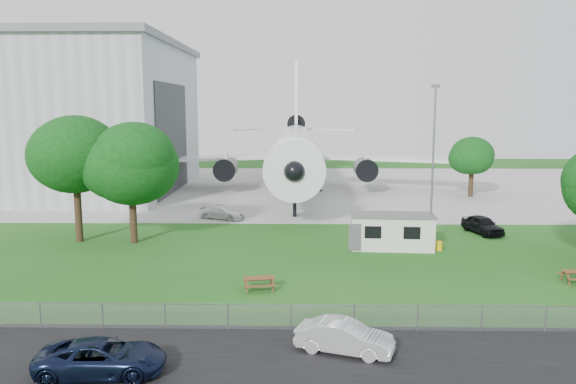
{
  "coord_description": "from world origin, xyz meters",
  "views": [
    {
      "loc": [
        -1.67,
        -34.9,
        10.56
      ],
      "look_at": [
        -2.46,
        8.0,
        4.0
      ],
      "focal_mm": 35.0,
      "sensor_mm": 36.0,
      "label": 1
    }
  ],
  "objects_px": {
    "hangar": "(12,116)",
    "site_cabin": "(392,231)",
    "car_centre_sedan": "(345,337)",
    "picnic_west": "(259,290)",
    "airliner": "(296,149)"
  },
  "relations": [
    {
      "from": "site_cabin",
      "to": "picnic_west",
      "type": "height_order",
      "value": "site_cabin"
    },
    {
      "from": "site_cabin",
      "to": "car_centre_sedan",
      "type": "height_order",
      "value": "site_cabin"
    },
    {
      "from": "hangar",
      "to": "car_centre_sedan",
      "type": "relative_size",
      "value": 10.19
    },
    {
      "from": "airliner",
      "to": "site_cabin",
      "type": "height_order",
      "value": "airliner"
    },
    {
      "from": "site_cabin",
      "to": "picnic_west",
      "type": "bearing_deg",
      "value": -133.44
    },
    {
      "from": "site_cabin",
      "to": "picnic_west",
      "type": "xyz_separation_m",
      "value": [
        -9.3,
        -9.82,
        -1.31
      ]
    },
    {
      "from": "site_cabin",
      "to": "hangar",
      "type": "bearing_deg",
      "value": 145.53
    },
    {
      "from": "airliner",
      "to": "car_centre_sedan",
      "type": "relative_size",
      "value": 11.31
    },
    {
      "from": "hangar",
      "to": "site_cabin",
      "type": "bearing_deg",
      "value": -34.47
    },
    {
      "from": "hangar",
      "to": "picnic_west",
      "type": "relative_size",
      "value": 23.89
    },
    {
      "from": "picnic_west",
      "to": "site_cabin",
      "type": "bearing_deg",
      "value": 36.2
    },
    {
      "from": "site_cabin",
      "to": "car_centre_sedan",
      "type": "relative_size",
      "value": 1.62
    },
    {
      "from": "hangar",
      "to": "site_cabin",
      "type": "xyz_separation_m",
      "value": [
        43.35,
        -29.75,
        -8.09
      ]
    },
    {
      "from": "airliner",
      "to": "site_cabin",
      "type": "relative_size",
      "value": 6.99
    },
    {
      "from": "hangar",
      "to": "airliner",
      "type": "xyz_separation_m",
      "value": [
        35.97,
        -0.14,
        -4.14
      ]
    }
  ]
}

